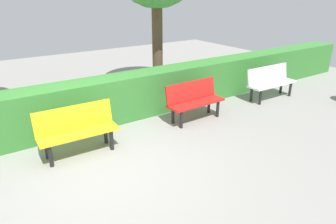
% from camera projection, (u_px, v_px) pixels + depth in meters
% --- Properties ---
extents(ground_plane, '(20.30, 20.30, 0.00)m').
position_uv_depth(ground_plane, '(102.00, 170.00, 4.89)').
color(ground_plane, gray).
extents(bench_white, '(1.52, 0.49, 0.86)m').
position_uv_depth(bench_white, '(270.00, 81.00, 8.01)').
color(bench_white, white).
rests_on(bench_white, ground_plane).
extents(bench_red, '(1.38, 0.49, 0.86)m').
position_uv_depth(bench_red, '(194.00, 99.00, 6.67)').
color(bench_red, red).
rests_on(bench_red, ground_plane).
extents(bench_yellow, '(1.39, 0.49, 0.86)m').
position_uv_depth(bench_yellow, '(77.00, 128.00, 5.26)').
color(bench_yellow, yellow).
rests_on(bench_yellow, ground_plane).
extents(hedge_row, '(16.30, 0.67, 1.00)m').
position_uv_depth(hedge_row, '(119.00, 98.00, 6.67)').
color(hedge_row, '#387F33').
rests_on(hedge_row, ground_plane).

